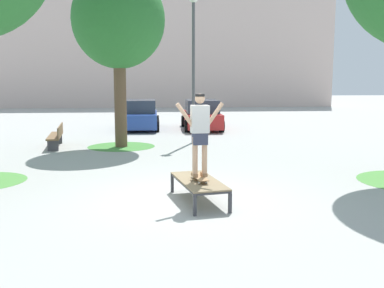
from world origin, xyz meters
The scene contains 11 objects.
ground_plane centered at (0.00, 0.00, 0.00)m, with size 120.00×120.00×0.00m, color #A8A8A3.
building_facade centered at (-0.59, 33.30, 5.34)m, with size 33.64×4.00×10.67m, color beige.
skate_box centered at (0.27, -0.24, 0.41)m, with size 1.09×2.01×0.46m.
skateboard centered at (0.29, -0.31, 0.54)m, with size 0.29×0.82×0.09m.
skater centered at (0.29, -0.31, 1.53)m, with size 1.00×0.32×1.69m.
tree_mid_back centered at (-1.83, 7.68, 4.65)m, with size 3.40×3.40×6.48m.
grass_patch_mid_back centered at (-1.83, 7.68, 0.00)m, with size 2.54×2.54×0.01m, color #47893D.
car_blue centered at (-1.23, 13.68, 0.69)m, with size 1.96×4.22×1.50m.
car_red centered at (1.90, 13.36, 0.69)m, with size 1.96×4.22×1.50m.
park_bench centered at (-4.24, 7.76, 0.45)m, with size 0.73×2.44×0.83m.
light_post centered at (1.01, 8.53, 3.83)m, with size 0.36×0.36×5.83m.
Camera 1 is at (-0.70, -9.22, 2.53)m, focal length 41.67 mm.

